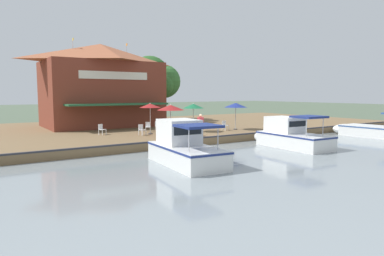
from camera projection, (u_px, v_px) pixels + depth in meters
The scene contains 20 objects.
ground_plane at pixel (201, 147), 24.90m from camera, with size 220.00×220.00×0.00m, color #4C5B47.
quay_deck at pixel (138, 129), 34.02m from camera, with size 22.00×56.00×0.60m, color brown.
quay_edge_fender at pixel (200, 138), 24.92m from camera, with size 0.20×50.40×0.10m, color #2D2D33.
waterfront_restaurant at pixel (102, 85), 34.38m from camera, with size 9.37×11.35×8.54m.
patio_umbrella_far_corner at pixel (150, 106), 27.41m from camera, with size 1.72×1.72×2.50m.
patio_umbrella_by_entrance at pixel (236, 105), 30.93m from camera, with size 2.07×2.07×2.46m.
patio_umbrella_back_row at pixel (171, 108), 25.80m from camera, with size 2.07×2.07×2.46m.
patio_umbrella_mid_patio_right at pixel (193, 106), 29.19m from camera, with size 1.82×1.82×2.44m.
cafe_chair_mid_patio at pixel (102, 129), 27.12m from camera, with size 0.59×0.59×0.85m.
cafe_chair_back_row_seat at pixel (225, 125), 30.48m from camera, with size 0.47×0.47×0.85m.
cafe_chair_under_first_umbrella at pixel (142, 129), 26.90m from camera, with size 0.53×0.53×0.85m.
cafe_chair_beside_entrance at pixel (177, 129), 26.83m from camera, with size 0.47×0.47×0.85m.
cafe_chair_facing_river at pixel (158, 125), 30.02m from camera, with size 0.50×0.50×0.85m.
cafe_chair_far_corner_seat at pixel (148, 126), 29.10m from camera, with size 0.59×0.59×0.85m.
person_mid_patio at pixel (201, 122), 25.96m from camera, with size 0.48×0.48×1.71m.
motorboat_fourth_along at pixel (374, 130), 30.08m from camera, with size 7.70×3.20×2.21m.
motorboat_second_along at pixel (181, 148), 18.77m from camera, with size 6.44×2.82×2.37m.
motorboat_outer_channel at pixel (287, 136), 24.50m from camera, with size 6.36×2.58×2.31m.
tree_upstream_bank at pixel (149, 77), 42.40m from camera, with size 5.30×5.05×7.93m.
tree_behind_restaurant at pixel (163, 82), 40.43m from camera, with size 4.18×3.98×6.69m.
Camera 1 is at (20.26, -14.02, 3.89)m, focal length 32.00 mm.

